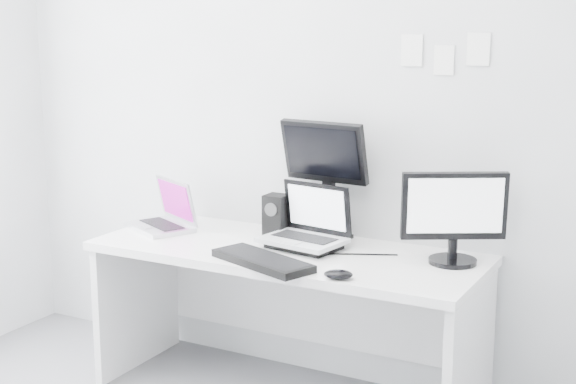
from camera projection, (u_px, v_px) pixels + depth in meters
The scene contains 12 objects.
back_wall at pixel (321, 106), 3.94m from camera, with size 3.60×3.60×0.00m, color silver.
desk at pixel (286, 324), 3.84m from camera, with size 1.80×0.70×0.73m, color white.
macbook at pixel (159, 204), 4.10m from camera, with size 0.35×0.26×0.26m, color silver.
speaker at pixel (276, 216), 3.95m from camera, with size 0.10×0.10×0.21m, color black.
dell_laptop at pixel (302, 217), 3.73m from camera, with size 0.36×0.28×0.30m, color silver.
rear_monitor at pixel (326, 179), 3.89m from camera, with size 0.43×0.15×0.58m, color black.
samsung_monitor at pixel (454, 217), 3.50m from camera, with size 0.45×0.21×0.41m, color black.
keyboard at pixel (262, 261), 3.52m from camera, with size 0.49×0.17×0.03m, color black.
mouse at pixel (338, 274), 3.32m from camera, with size 0.12×0.08×0.04m, color black.
wall_note_0 at pixel (412, 50), 3.67m from camera, with size 0.10×0.00×0.14m, color white.
wall_note_1 at pixel (444, 60), 3.61m from camera, with size 0.09×0.00×0.13m, color white.
wall_note_2 at pixel (478, 49), 3.53m from camera, with size 0.10×0.00×0.14m, color white.
Camera 1 is at (1.73, -1.95, 1.74)m, focal length 51.53 mm.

